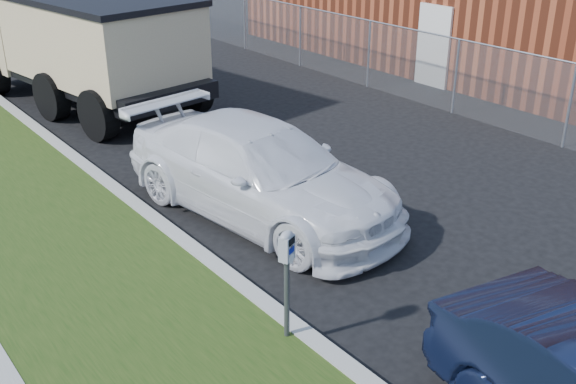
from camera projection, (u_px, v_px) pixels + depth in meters
ground at (400, 250)px, 10.32m from camera, size 120.00×120.00×0.00m
chainlink_fence at (369, 41)px, 18.17m from camera, size 0.06×30.06×30.00m
parking_meter at (287, 262)px, 7.72m from camera, size 0.23×0.19×1.41m
white_wagon at (259, 170)px, 11.19m from camera, size 2.95×5.60×1.55m
dump_truck at (75, 37)px, 16.85m from camera, size 3.85×7.71×2.89m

